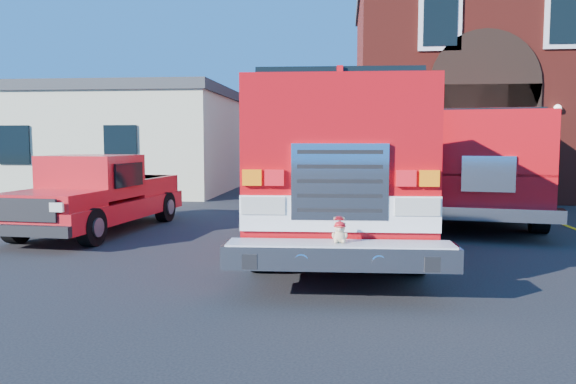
# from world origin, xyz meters

# --- Properties ---
(ground) EXTENTS (100.00, 100.00, 0.00)m
(ground) POSITION_xyz_m (0.00, 0.00, 0.00)
(ground) COLOR black
(ground) RESTS_ON ground
(parking_stripe_mid) EXTENTS (0.12, 3.00, 0.01)m
(parking_stripe_mid) POSITION_xyz_m (6.50, 4.00, 0.00)
(parking_stripe_mid) COLOR yellow
(parking_stripe_mid) RESTS_ON ground
(parking_stripe_far) EXTENTS (0.12, 3.00, 0.01)m
(parking_stripe_far) POSITION_xyz_m (6.50, 7.00, 0.00)
(parking_stripe_far) COLOR yellow
(parking_stripe_far) RESTS_ON ground
(fire_station) EXTENTS (15.20, 10.20, 8.45)m
(fire_station) POSITION_xyz_m (8.99, 13.98, 4.25)
(fire_station) COLOR maroon
(fire_station) RESTS_ON ground
(side_building) EXTENTS (10.20, 8.20, 4.35)m
(side_building) POSITION_xyz_m (-9.00, 13.00, 2.20)
(side_building) COLOR beige
(side_building) RESTS_ON ground
(fire_engine) EXTENTS (3.22, 10.53, 3.22)m
(fire_engine) POSITION_xyz_m (0.70, 2.23, 1.67)
(fire_engine) COLOR black
(fire_engine) RESTS_ON ground
(pickup_truck) EXTENTS (2.51, 5.69, 1.81)m
(pickup_truck) POSITION_xyz_m (-4.86, 2.37, 0.85)
(pickup_truck) COLOR black
(pickup_truck) RESTS_ON ground
(secondary_truck) EXTENTS (4.55, 9.69, 3.02)m
(secondary_truck) POSITION_xyz_m (4.83, 6.50, 1.65)
(secondary_truck) COLOR black
(secondary_truck) RESTS_ON ground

